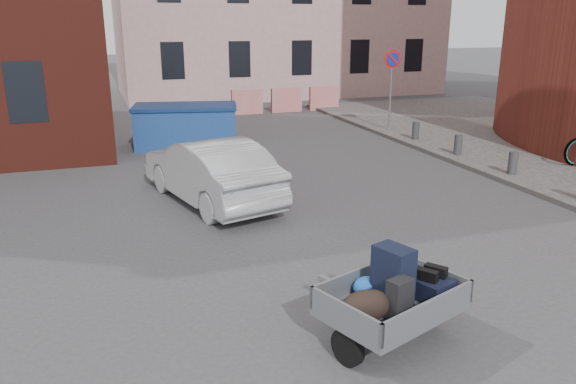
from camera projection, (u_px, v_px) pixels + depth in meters
name	position (u px, v px, depth m)	size (l,w,h in m)	color
ground	(345.00, 269.00, 8.72)	(120.00, 120.00, 0.00)	#38383A
no_parking_sign	(392.00, 73.00, 18.58)	(0.60, 0.09, 2.65)	gray
bollards	(513.00, 163.00, 13.56)	(0.22, 9.02, 0.55)	#3A3A3D
barriers	(286.00, 100.00, 23.43)	(4.70, 0.18, 1.00)	red
trailer	(392.00, 297.00, 6.56)	(1.88, 1.98, 1.20)	black
dumpster	(186.00, 126.00, 16.94)	(3.31, 2.19, 1.28)	#1E4592
silver_car	(210.00, 170.00, 11.79)	(1.44, 4.12, 1.36)	#ABAEB2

